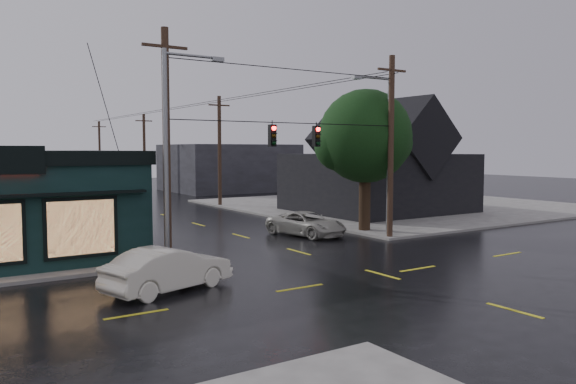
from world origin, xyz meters
TOP-DOWN VIEW (x-y plane):
  - ground_plane at (0.00, 0.00)m, footprint 160.00×160.00m
  - sidewalk_ne at (20.00, 20.00)m, footprint 28.00×28.00m
  - ne_building at (15.00, 17.00)m, footprint 12.60×11.60m
  - corner_tree at (7.00, 9.24)m, footprint 5.62×5.62m
  - utility_pole_nw at (-6.50, 6.50)m, footprint 2.00×0.32m
  - utility_pole_ne at (6.50, 6.50)m, footprint 2.00×0.32m
  - utility_pole_far_a at (6.50, 28.00)m, footprint 2.00×0.32m
  - utility_pole_far_b at (6.50, 48.00)m, footprint 2.00×0.32m
  - utility_pole_far_c at (6.50, 68.00)m, footprint 2.00×0.32m
  - span_signal_assembly at (0.10, 6.50)m, footprint 13.00×0.48m
  - streetlight_nw at (-6.80, 5.80)m, footprint 5.40×0.30m
  - streetlight_ne at (7.00, 7.20)m, footprint 5.40×0.30m
  - bg_building_east at (16.00, 45.00)m, footprint 14.00×12.00m
  - sedan_cream at (-8.14, 2.17)m, footprint 5.04×3.02m
  - suv_silver at (3.27, 10.04)m, footprint 3.33×5.38m

SIDE VIEW (x-z plane):
  - ground_plane at x=0.00m, z-range 0.00..0.00m
  - utility_pole_nw at x=-6.50m, z-range -5.08..5.08m
  - utility_pole_ne at x=6.50m, z-range -5.08..5.08m
  - utility_pole_far_a at x=6.50m, z-range -4.83..4.83m
  - utility_pole_far_b at x=6.50m, z-range -4.58..4.58m
  - utility_pole_far_c at x=6.50m, z-range -4.58..4.58m
  - streetlight_nw at x=-6.80m, z-range -4.58..4.58m
  - streetlight_ne at x=7.00m, z-range -4.58..4.58m
  - sidewalk_ne at x=20.00m, z-range 0.00..0.15m
  - suv_silver at x=3.27m, z-range 0.00..1.39m
  - sedan_cream at x=-8.14m, z-range 0.00..1.57m
  - bg_building_east at x=16.00m, z-range 0.00..5.60m
  - ne_building at x=15.00m, z-range 0.09..8.85m
  - span_signal_assembly at x=0.10m, z-range 5.08..6.31m
  - corner_tree at x=7.00m, z-range 1.53..10.00m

